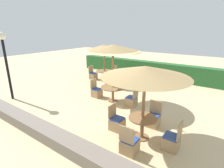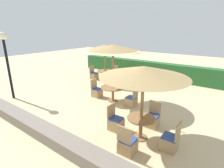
{
  "view_description": "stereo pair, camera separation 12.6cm",
  "coord_description": "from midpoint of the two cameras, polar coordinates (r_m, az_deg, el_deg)",
  "views": [
    {
      "loc": [
        4.64,
        -5.99,
        3.44
      ],
      "look_at": [
        0.0,
        0.6,
        0.9
      ],
      "focal_mm": 28.0,
      "sensor_mm": 36.0,
      "label": 1
    },
    {
      "loc": [
        4.75,
        -5.92,
        3.44
      ],
      "look_at": [
        0.0,
        0.6,
        0.9
      ],
      "focal_mm": 28.0,
      "sensor_mm": 36.0,
      "label": 2
    }
  ],
  "objects": [
    {
      "name": "ground_plane",
      "position": [
        8.33,
        -2.83,
        -6.94
      ],
      "size": [
        40.0,
        40.0,
        0.0
      ],
      "primitive_type": "plane",
      "color": "#D1BA8C"
    },
    {
      "name": "round_table_center",
      "position": [
        8.58,
        -0.13,
        -1.79
      ],
      "size": [
        1.2,
        1.2,
        0.74
      ],
      "color": "olive",
      "rests_on": "ground_plane"
    },
    {
      "name": "patio_chair_back_left_north",
      "position": [
        12.83,
        -0.03,
        3.14
      ],
      "size": [
        0.46,
        0.46,
        0.93
      ],
      "rotation": [
        0.0,
        0.0,
        3.14
      ],
      "color": "tan",
      "rests_on": "ground_plane"
    },
    {
      "name": "round_table_front_right",
      "position": [
        5.85,
        9.26,
        -12.38
      ],
      "size": [
        0.9,
        0.9,
        0.74
      ],
      "color": "olive",
      "rests_on": "ground_plane"
    },
    {
      "name": "parasol_back_left",
      "position": [
        11.7,
        -2.91,
        11.88
      ],
      "size": [
        2.25,
        2.25,
        2.48
      ],
      "color": "olive",
      "rests_on": "ground_plane"
    },
    {
      "name": "stone_border",
      "position": [
        6.36,
        -21.26,
        -14.57
      ],
      "size": [
        10.0,
        0.56,
        0.38
      ],
      "primitive_type": "cube",
      "color": "slate",
      "rests_on": "ground_plane"
    },
    {
      "name": "patio_chair_center_east",
      "position": [
        8.2,
        5.97,
        -5.42
      ],
      "size": [
        0.46,
        0.46,
        0.93
      ],
      "rotation": [
        0.0,
        0.0,
        1.57
      ],
      "color": "tan",
      "rests_on": "ground_plane"
    },
    {
      "name": "patio_chair_back_left_west",
      "position": [
        12.66,
        -6.5,
        2.83
      ],
      "size": [
        0.46,
        0.46,
        0.93
      ],
      "rotation": [
        0.0,
        0.0,
        -1.57
      ],
      "color": "tan",
      "rests_on": "ground_plane"
    },
    {
      "name": "round_table_back_left",
      "position": [
        11.99,
        -2.79,
        3.67
      ],
      "size": [
        1.14,
        1.14,
        0.72
      ],
      "color": "olive",
      "rests_on": "ground_plane"
    },
    {
      "name": "patio_chair_front_right_north",
      "position": [
        6.73,
        12.71,
        -11.16
      ],
      "size": [
        0.46,
        0.46,
        0.93
      ],
      "rotation": [
        0.0,
        0.0,
        3.14
      ],
      "color": "tan",
      "rests_on": "ground_plane"
    },
    {
      "name": "parasol_center",
      "position": [
        8.14,
        -0.14,
        11.58
      ],
      "size": [
        2.69,
        2.69,
        2.78
      ],
      "color": "olive",
      "rests_on": "ground_plane"
    },
    {
      "name": "patio_chair_center_west",
      "position": [
        9.29,
        -5.47,
        -2.6
      ],
      "size": [
        0.46,
        0.46,
        0.93
      ],
      "rotation": [
        0.0,
        0.0,
        -1.57
      ],
      "color": "tan",
      "rests_on": "ground_plane"
    },
    {
      "name": "parasol_front_right",
      "position": [
        5.22,
        10.16,
        3.99
      ],
      "size": [
        2.66,
        2.66,
        2.42
      ],
      "color": "olive",
      "rests_on": "ground_plane"
    },
    {
      "name": "patio_chair_front_right_west",
      "position": [
        6.36,
        0.93,
        -12.5
      ],
      "size": [
        0.46,
        0.46,
        0.93
      ],
      "rotation": [
        0.0,
        0.0,
        -1.57
      ],
      "color": "tan",
      "rests_on": "ground_plane"
    },
    {
      "name": "hedge_row",
      "position": [
        13.22,
        13.55,
        4.47
      ],
      "size": [
        13.0,
        0.7,
        1.15
      ],
      "primitive_type": "cube",
      "color": "#28602D",
      "rests_on": "ground_plane"
    },
    {
      "name": "patio_chair_front_right_east",
      "position": [
        5.71,
        18.26,
        -17.3
      ],
      "size": [
        0.46,
        0.46,
        0.93
      ],
      "rotation": [
        0.0,
        0.0,
        1.57
      ],
      "color": "tan",
      "rests_on": "ground_plane"
    },
    {
      "name": "lamp_post",
      "position": [
        9.96,
        -31.97,
        8.6
      ],
      "size": [
        0.36,
        0.36,
        3.32
      ],
      "color": "black",
      "rests_on": "ground_plane"
    },
    {
      "name": "patio_chair_front_right_south",
      "position": [
        5.34,
        4.97,
        -19.09
      ],
      "size": [
        0.46,
        0.46,
        0.93
      ],
      "color": "tan",
      "rests_on": "ground_plane"
    }
  ]
}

